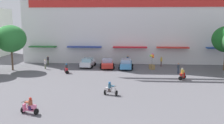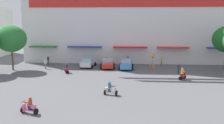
{
  "view_description": "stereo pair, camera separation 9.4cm",
  "coord_description": "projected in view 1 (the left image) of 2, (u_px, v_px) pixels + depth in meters",
  "views": [
    {
      "loc": [
        -0.01,
        -13.47,
        7.63
      ],
      "look_at": [
        -1.94,
        15.11,
        2.82
      ],
      "focal_mm": 39.38,
      "sensor_mm": 36.0,
      "label": 1
    },
    {
      "loc": [
        0.08,
        -13.47,
        7.63
      ],
      "look_at": [
        -1.94,
        15.11,
        2.82
      ],
      "focal_mm": 39.38,
      "sensor_mm": 36.0,
      "label": 2
    }
  ],
  "objects": [
    {
      "name": "pedestrian_3",
      "position": [
        161.0,
        61.0,
        41.33
      ],
      "size": [
        0.34,
        0.34,
        1.74
      ],
      "color": "brown",
      "rests_on": "ground"
    },
    {
      "name": "parked_car_0",
      "position": [
        88.0,
        63.0,
        40.95
      ],
      "size": [
        2.57,
        4.03,
        1.49
      ],
      "color": "silver",
      "rests_on": "ground"
    },
    {
      "name": "scooter_rider_0",
      "position": [
        30.0,
        107.0,
        20.32
      ],
      "size": [
        1.53,
        0.88,
        1.43
      ],
      "color": "black",
      "rests_on": "ground"
    },
    {
      "name": "parked_car_2",
      "position": [
        126.0,
        64.0,
        39.55
      ],
      "size": [
        2.42,
        4.52,
        1.56
      ],
      "color": "#4089C5",
      "rests_on": "ground"
    },
    {
      "name": "scooter_rider_2",
      "position": [
        66.0,
        69.0,
        36.24
      ],
      "size": [
        1.01,
        1.49,
        1.46
      ],
      "color": "black",
      "rests_on": "ground"
    },
    {
      "name": "pedestrian_2",
      "position": [
        45.0,
        63.0,
        39.17
      ],
      "size": [
        0.47,
        0.47,
        1.61
      ],
      "color": "#6E7555",
      "rests_on": "ground"
    },
    {
      "name": "pedestrian_1",
      "position": [
        48.0,
        60.0,
        42.69
      ],
      "size": [
        0.47,
        0.47,
        1.64
      ],
      "color": "#4B513B",
      "rests_on": "ground"
    },
    {
      "name": "parked_car_1",
      "position": [
        107.0,
        63.0,
        40.12
      ],
      "size": [
        2.67,
        4.54,
        1.52
      ],
      "color": "#AC251E",
      "rests_on": "ground"
    },
    {
      "name": "plaza_tree_2",
      "position": [
        11.0,
        39.0,
        37.7
      ],
      "size": [
        4.66,
        4.58,
        7.0
      ],
      "color": "brown",
      "rests_on": "ground"
    },
    {
      "name": "pedestrian_4",
      "position": [
        178.0,
        67.0,
        35.87
      ],
      "size": [
        0.41,
        0.41,
        1.56
      ],
      "color": "#26314A",
      "rests_on": "ground"
    },
    {
      "name": "balloon_vendor_cart",
      "position": [
        152.0,
        63.0,
        38.98
      ],
      "size": [
        0.96,
        1.08,
        2.54
      ],
      "color": "#987849",
      "rests_on": "ground"
    },
    {
      "name": "scooter_rider_4",
      "position": [
        182.0,
        75.0,
        32.22
      ],
      "size": [
        1.19,
        1.41,
        1.58
      ],
      "color": "black",
      "rests_on": "ground"
    },
    {
      "name": "colonial_building",
      "position": [
        129.0,
        10.0,
        47.6
      ],
      "size": [
        38.57,
        14.44,
        22.13
      ],
      "color": "silver",
      "rests_on": "ground"
    },
    {
      "name": "ground_plane",
      "position": [
        128.0,
        90.0,
        27.31
      ],
      "size": [
        128.0,
        128.0,
        0.0
      ],
      "primitive_type": "plane",
      "color": "#5A585E"
    },
    {
      "name": "pedestrian_0",
      "position": [
        128.0,
        60.0,
        42.83
      ],
      "size": [
        0.47,
        0.47,
        1.69
      ],
      "color": "slate",
      "rests_on": "ground"
    },
    {
      "name": "scooter_rider_3",
      "position": [
        110.0,
        90.0,
        25.5
      ],
      "size": [
        1.46,
        0.79,
        1.43
      ],
      "color": "black",
      "rests_on": "ground"
    }
  ]
}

